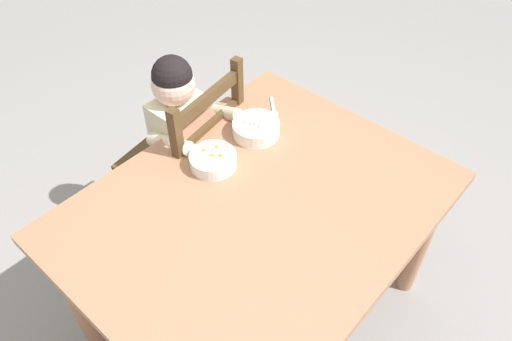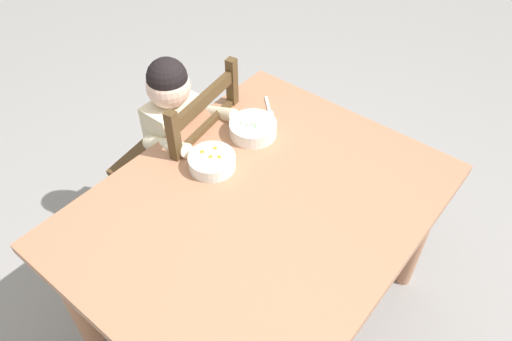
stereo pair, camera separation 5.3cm
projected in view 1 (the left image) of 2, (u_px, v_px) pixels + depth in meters
The scene contains 7 objects.
ground_plane at pixel (257, 311), 2.11m from camera, with size 8.00×8.00×0.00m, color gray.
dining_table at pixel (258, 221), 1.68m from camera, with size 1.23×0.97×0.71m.
dining_chair at pixel (188, 161), 2.13m from camera, with size 0.48×0.48×0.92m.
child_figure at pixel (184, 130), 1.99m from camera, with size 0.32×0.31×0.97m.
bowl_of_peas at pixel (256, 128), 1.84m from camera, with size 0.18×0.18×0.06m.
bowl_of_carrots at pixel (213, 160), 1.72m from camera, with size 0.17×0.17×0.05m.
spoon at pixel (274, 111), 1.95m from camera, with size 0.11×0.11×0.01m.
Camera 1 is at (-0.80, -0.70, 1.92)m, focal length 34.12 mm.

